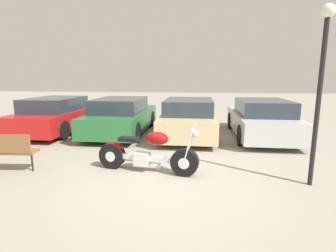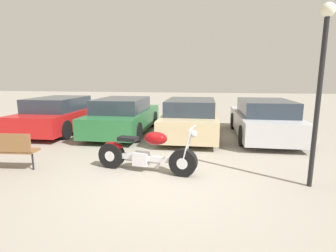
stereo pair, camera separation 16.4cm
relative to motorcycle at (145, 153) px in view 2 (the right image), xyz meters
The scene contains 8 objects.
ground_plane 0.82m from the motorcycle, 43.05° to the right, with size 60.00×60.00×0.00m, color gray.
motorcycle is the anchor object (origin of this frame).
parked_car_red 5.85m from the motorcycle, 137.18° to the left, with size 1.93×4.49×1.34m.
parked_car_green 4.33m from the motorcycle, 113.69° to the left, with size 1.93×4.49×1.34m.
parked_car_champagne 3.94m from the motorcycle, 78.04° to the left, with size 1.93×4.49×1.34m.
parked_car_silver 5.16m from the motorcycle, 49.29° to the left, with size 1.93×4.49×1.34m.
park_bench 3.28m from the motorcycle, behind, with size 1.57×0.52×0.89m.
lamp_post 3.87m from the motorcycle, ahead, with size 0.25×0.25×3.40m.
Camera 2 is at (0.81, -5.08, 2.13)m, focal length 28.00 mm.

